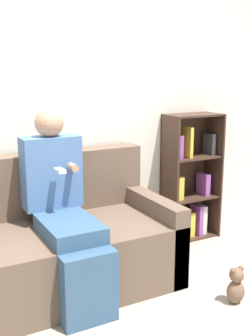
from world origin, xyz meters
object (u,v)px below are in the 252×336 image
object	(u,v)px
adult_seated	(63,203)
teddy_bear	(236,286)
couch	(25,251)
bookshelf	(189,182)

from	to	relation	value
adult_seated	teddy_bear	distance (m)	1.33
couch	adult_seated	bearing A→B (deg)	-27.02
adult_seated	bookshelf	xyz separation A→B (m)	(1.42, 0.45, -0.14)
bookshelf	teddy_bear	distance (m)	1.30
bookshelf	teddy_bear	world-z (taller)	bookshelf
couch	teddy_bear	world-z (taller)	couch
couch	bookshelf	world-z (taller)	bookshelf
adult_seated	bookshelf	distance (m)	1.50
bookshelf	adult_seated	bearing A→B (deg)	-162.29
bookshelf	couch	bearing A→B (deg)	-168.88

